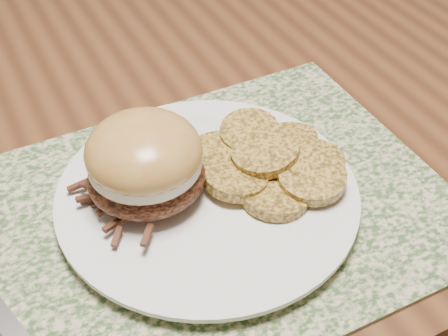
# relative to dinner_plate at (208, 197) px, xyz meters

# --- Properties ---
(placemat) EXTENTS (0.45, 0.33, 0.00)m
(placemat) POSITION_rel_dinner_plate_xyz_m (-0.01, -0.01, -0.01)
(placemat) COLOR #334F28
(placemat) RESTS_ON dining_table
(dinner_plate) EXTENTS (0.26, 0.26, 0.02)m
(dinner_plate) POSITION_rel_dinner_plate_xyz_m (0.00, 0.00, 0.00)
(dinner_plate) COLOR white
(dinner_plate) RESTS_ON placemat
(pork_sandwich) EXTENTS (0.13, 0.12, 0.08)m
(pork_sandwich) POSITION_rel_dinner_plate_xyz_m (-0.05, 0.02, 0.05)
(pork_sandwich) COLOR black
(pork_sandwich) RESTS_ON dinner_plate
(roasted_potatoes) EXTENTS (0.15, 0.16, 0.04)m
(roasted_potatoes) POSITION_rel_dinner_plate_xyz_m (0.06, -0.00, 0.02)
(roasted_potatoes) COLOR #AE8033
(roasted_potatoes) RESTS_ON dinner_plate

